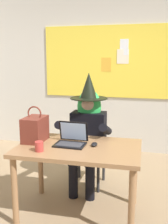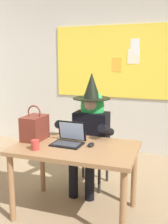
{
  "view_description": "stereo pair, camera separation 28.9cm",
  "coord_description": "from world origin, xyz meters",
  "px_view_note": "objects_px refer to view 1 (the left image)",
  "views": [
    {
      "loc": [
        0.65,
        -2.38,
        1.6
      ],
      "look_at": [
        -0.06,
        0.37,
        1.02
      ],
      "focal_mm": 42.21,
      "sensor_mm": 36.0,
      "label": 1
    },
    {
      "loc": [
        0.93,
        -2.3,
        1.6
      ],
      "look_at": [
        -0.06,
        0.37,
        1.02
      ],
      "focal_mm": 42.21,
      "sensor_mm": 36.0,
      "label": 2
    }
  ],
  "objects_px": {
    "desk_main": "(79,156)",
    "chair_at_desk": "(90,146)",
    "person_costumed": "(88,127)",
    "computer_mouse": "(94,144)",
    "handbag": "(35,129)",
    "laptop": "(71,139)",
    "coffee_mug": "(39,146)"
  },
  "relations": [
    {
      "from": "desk_main",
      "to": "chair_at_desk",
      "type": "relative_size",
      "value": 1.41
    },
    {
      "from": "person_costumed",
      "to": "computer_mouse",
      "type": "bearing_deg",
      "value": 18.69
    },
    {
      "from": "chair_at_desk",
      "to": "handbag",
      "type": "bearing_deg",
      "value": -30.96
    },
    {
      "from": "computer_mouse",
      "to": "handbag",
      "type": "relative_size",
      "value": 0.28
    },
    {
      "from": "desk_main",
      "to": "person_costumed",
      "type": "height_order",
      "value": "person_costumed"
    },
    {
      "from": "laptop",
      "to": "chair_at_desk",
      "type": "bearing_deg",
      "value": 88.7
    },
    {
      "from": "desk_main",
      "to": "coffee_mug",
      "type": "relative_size",
      "value": 13.11
    },
    {
      "from": "laptop",
      "to": "handbag",
      "type": "distance_m",
      "value": 0.41
    },
    {
      "from": "coffee_mug",
      "to": "desk_main",
      "type": "bearing_deg",
      "value": 35.67
    },
    {
      "from": "laptop",
      "to": "coffee_mug",
      "type": "distance_m",
      "value": 0.36
    },
    {
      "from": "person_costumed",
      "to": "computer_mouse",
      "type": "height_order",
      "value": "person_costumed"
    },
    {
      "from": "handbag",
      "to": "coffee_mug",
      "type": "distance_m",
      "value": 0.34
    },
    {
      "from": "handbag",
      "to": "coffee_mug",
      "type": "relative_size",
      "value": 3.98
    },
    {
      "from": "chair_at_desk",
      "to": "desk_main",
      "type": "bearing_deg",
      "value": 5.55
    },
    {
      "from": "chair_at_desk",
      "to": "coffee_mug",
      "type": "height_order",
      "value": "chair_at_desk"
    },
    {
      "from": "chair_at_desk",
      "to": "person_costumed",
      "type": "distance_m",
      "value": 0.31
    },
    {
      "from": "chair_at_desk",
      "to": "handbag",
      "type": "distance_m",
      "value": 0.91
    },
    {
      "from": "person_costumed",
      "to": "handbag",
      "type": "bearing_deg",
      "value": -38.28
    },
    {
      "from": "chair_at_desk",
      "to": "computer_mouse",
      "type": "bearing_deg",
      "value": 17.65
    },
    {
      "from": "chair_at_desk",
      "to": "laptop",
      "type": "relative_size",
      "value": 2.82
    },
    {
      "from": "computer_mouse",
      "to": "coffee_mug",
      "type": "xyz_separation_m",
      "value": [
        -0.47,
        -0.28,
        0.03
      ]
    },
    {
      "from": "laptop",
      "to": "computer_mouse",
      "type": "relative_size",
      "value": 3.01
    },
    {
      "from": "laptop",
      "to": "coffee_mug",
      "type": "bearing_deg",
      "value": -128.18
    },
    {
      "from": "person_costumed",
      "to": "computer_mouse",
      "type": "xyz_separation_m",
      "value": [
        0.21,
        -0.58,
        -0.02
      ]
    },
    {
      "from": "desk_main",
      "to": "laptop",
      "type": "bearing_deg",
      "value": 152.36
    },
    {
      "from": "coffee_mug",
      "to": "chair_at_desk",
      "type": "bearing_deg",
      "value": 75.03
    },
    {
      "from": "handbag",
      "to": "desk_main",
      "type": "bearing_deg",
      "value": -6.04
    },
    {
      "from": "person_costumed",
      "to": "laptop",
      "type": "height_order",
      "value": "person_costumed"
    },
    {
      "from": "computer_mouse",
      "to": "handbag",
      "type": "xyz_separation_m",
      "value": [
        -0.64,
        0.0,
        0.12
      ]
    },
    {
      "from": "chair_at_desk",
      "to": "handbag",
      "type": "xyz_separation_m",
      "value": [
        -0.43,
        -0.69,
        0.39
      ]
    },
    {
      "from": "chair_at_desk",
      "to": "laptop",
      "type": "distance_m",
      "value": 0.76
    },
    {
      "from": "laptop",
      "to": "coffee_mug",
      "type": "relative_size",
      "value": 3.29
    }
  ]
}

